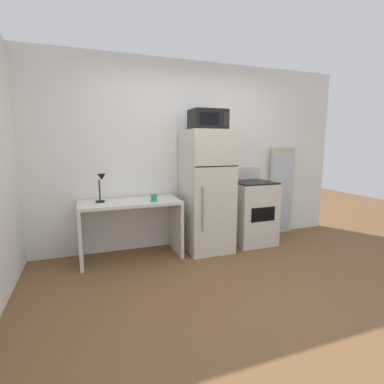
% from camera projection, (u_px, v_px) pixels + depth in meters
% --- Properties ---
extents(ground_plane, '(12.00, 12.00, 0.00)m').
position_uv_depth(ground_plane, '(244.00, 294.00, 2.86)').
color(ground_plane, brown).
extents(wall_back_white, '(5.00, 0.10, 2.60)m').
position_uv_depth(wall_back_white, '(187.00, 155.00, 4.22)').
color(wall_back_white, white).
rests_on(wall_back_white, ground).
extents(desk, '(1.25, 0.57, 0.75)m').
position_uv_depth(desk, '(130.00, 218.00, 3.71)').
color(desk, silver).
rests_on(desk, ground).
extents(desk_lamp, '(0.14, 0.12, 0.35)m').
position_uv_depth(desk_lamp, '(101.00, 183.00, 3.55)').
color(desk_lamp, black).
rests_on(desk_lamp, desk).
extents(coffee_mug, '(0.08, 0.08, 0.09)m').
position_uv_depth(coffee_mug, '(154.00, 198.00, 3.62)').
color(coffee_mug, '#338C66').
rests_on(coffee_mug, desk).
extents(refrigerator, '(0.60, 0.67, 1.65)m').
position_uv_depth(refrigerator, '(207.00, 191.00, 3.98)').
color(refrigerator, beige).
rests_on(refrigerator, ground).
extents(microwave, '(0.46, 0.35, 0.26)m').
position_uv_depth(microwave, '(208.00, 120.00, 3.81)').
color(microwave, black).
rests_on(microwave, refrigerator).
extents(oven_range, '(0.59, 0.61, 1.10)m').
position_uv_depth(oven_range, '(251.00, 212.00, 4.32)').
color(oven_range, beige).
rests_on(oven_range, ground).
extents(leaning_mirror, '(0.44, 0.03, 1.40)m').
position_uv_depth(leaning_mirror, '(281.00, 191.00, 4.76)').
color(leaning_mirror, '#C6B793').
rests_on(leaning_mirror, ground).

